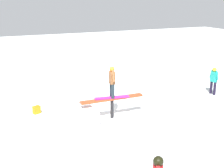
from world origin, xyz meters
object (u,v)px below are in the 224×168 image
(rail_feature, at_px, (112,101))
(backpack_on_snow, at_px, (37,110))
(main_rider_on_rail, at_px, (112,83))
(bystander_teal, at_px, (214,79))
(loose_snowboard_white, at_px, (215,113))

(rail_feature, distance_m, backpack_on_snow, 3.41)
(main_rider_on_rail, bearing_deg, rail_feature, 0.00)
(bystander_teal, height_order, backpack_on_snow, bystander_teal)
(rail_feature, bearing_deg, backpack_on_snow, 147.01)
(main_rider_on_rail, relative_size, loose_snowboard_white, 1.00)
(loose_snowboard_white, height_order, backpack_on_snow, backpack_on_snow)
(main_rider_on_rail, height_order, loose_snowboard_white, main_rider_on_rail)
(rail_feature, xyz_separation_m, backpack_on_snow, (-2.84, 1.80, -0.60))
(rail_feature, xyz_separation_m, loose_snowboard_white, (4.39, -1.37, -0.75))
(main_rider_on_rail, height_order, bystander_teal, main_rider_on_rail)
(bystander_teal, xyz_separation_m, backpack_on_snow, (-9.02, 0.93, -0.64))
(bystander_teal, xyz_separation_m, loose_snowboard_white, (-1.80, -2.25, -0.79))
(loose_snowboard_white, bearing_deg, backpack_on_snow, -3.36)
(bystander_teal, relative_size, loose_snowboard_white, 0.96)
(bystander_teal, bearing_deg, main_rider_on_rail, 96.63)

